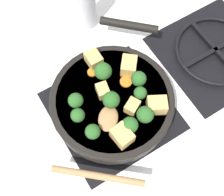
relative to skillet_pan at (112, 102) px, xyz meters
name	(u,v)px	position (x,y,z in m)	size (l,w,h in m)	color
ground_plane	(112,111)	(0.00, 0.00, -0.06)	(2.40, 2.40, 0.00)	white
front_burner_grate	(112,109)	(0.00, 0.00, -0.05)	(0.31, 0.31, 0.03)	black
rear_burner_grate	(215,51)	(0.00, 0.36, -0.05)	(0.31, 0.31, 0.03)	black
skillet_pan	(112,102)	(0.00, 0.00, 0.00)	(0.40, 0.39, 0.06)	black
wooden_spoon	(103,148)	(0.10, -0.09, 0.03)	(0.22, 0.22, 0.02)	#A87A4C
tofu_cube_center_large	(157,105)	(0.08, 0.08, 0.05)	(0.05, 0.04, 0.04)	tan
tofu_cube_near_handle	(122,136)	(0.10, -0.04, 0.05)	(0.05, 0.04, 0.04)	tan
tofu_cube_east_chunk	(94,59)	(-0.11, 0.01, 0.04)	(0.04, 0.04, 0.04)	tan
tofu_cube_west_chunk	(103,91)	(-0.02, -0.01, 0.04)	(0.04, 0.03, 0.03)	tan
tofu_cube_back_piece	(129,66)	(-0.05, 0.08, 0.05)	(0.05, 0.04, 0.04)	tan
tofu_cube_front_piece	(132,107)	(0.05, 0.03, 0.04)	(0.04, 0.03, 0.03)	tan
broccoli_floret_near_spoon	(76,101)	(-0.03, -0.09, 0.05)	(0.04, 0.04, 0.04)	#709956
broccoli_floret_center_top	(93,132)	(0.06, -0.09, 0.05)	(0.04, 0.04, 0.04)	#709956
broccoli_floret_east_rim	(138,78)	(0.00, 0.08, 0.05)	(0.04, 0.04, 0.05)	#709956
broccoli_floret_west_rim	(140,93)	(0.04, 0.06, 0.05)	(0.03, 0.03, 0.04)	#709956
broccoli_floret_north_edge	(130,125)	(0.09, -0.01, 0.05)	(0.04, 0.04, 0.05)	#709956
broccoli_floret_south_cluster	(111,100)	(0.02, -0.01, 0.05)	(0.04, 0.04, 0.05)	#709956
broccoli_floret_mid_floret	(103,71)	(-0.06, 0.01, 0.06)	(0.05, 0.05, 0.05)	#709956
broccoli_floret_small_inner	(78,115)	(0.01, -0.10, 0.05)	(0.03, 0.03, 0.04)	#709956
broccoli_floret_tall_stem	(145,115)	(0.09, 0.04, 0.05)	(0.04, 0.04, 0.05)	#709956
carrot_slice_orange_thin	(92,72)	(-0.09, -0.01, 0.03)	(0.02, 0.02, 0.01)	orange
carrot_slice_near_center	(126,82)	(-0.02, 0.05, 0.03)	(0.03, 0.03, 0.01)	orange
pepper_mill	(87,0)	(-0.29, 0.09, 0.04)	(0.05, 0.05, 0.23)	#B2B2B7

